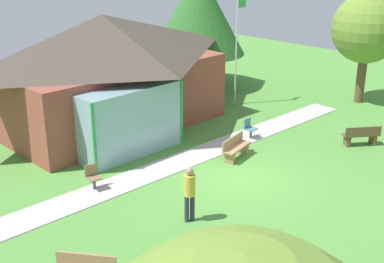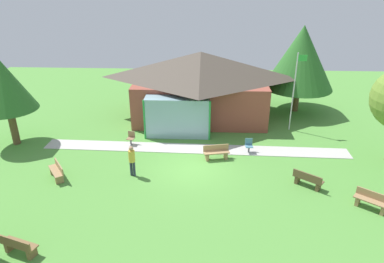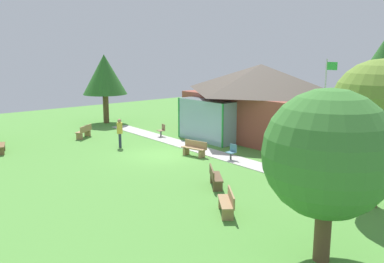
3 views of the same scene
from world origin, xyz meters
name	(u,v)px [view 1 (image 1 of 3)]	position (x,y,z in m)	size (l,w,h in m)	color
ground_plane	(237,178)	(0.00, 0.00, 0.00)	(44.00, 44.00, 0.00)	#54933D
pavilion	(106,69)	(0.14, 7.75, 2.53)	(10.31, 7.65, 4.87)	brown
footpath	(189,158)	(0.00, 2.42, 0.01)	(18.70, 1.30, 0.03)	#BCB7B2
flagpole	(237,46)	(6.46, 5.66, 2.96)	(0.64, 0.08, 5.34)	silver
bench_mid_right	(361,136)	(5.88, -1.53, 0.40)	(1.46, 1.25, 0.84)	brown
bench_rear_near_path	(236,148)	(1.31, 1.21, 0.40)	(1.56, 0.74, 0.84)	#9E7A51
patio_chair_lawn_spare	(250,129)	(3.28, 2.13, 0.42)	(0.47, 0.47, 0.86)	teal
patio_chair_west	(93,178)	(-4.03, 2.85, 0.42)	(0.51, 0.51, 0.86)	#8C6B4C
visitor_strolling_lawn	(190,190)	(-3.18, -0.87, 1.02)	(0.34, 0.34, 1.74)	#2D3347
tree_east_hedge	(367,29)	(11.29, 1.45, 3.74)	(3.44, 3.44, 5.49)	brown
tree_behind_pavilion_right	(198,11)	(7.59, 9.44, 4.19)	(5.18, 5.18, 6.53)	brown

